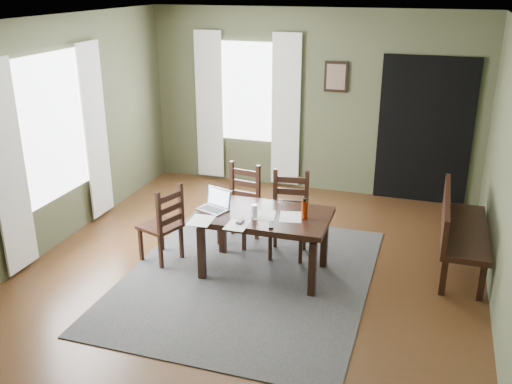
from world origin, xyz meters
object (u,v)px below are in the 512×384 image
(chair_end, at_px, (163,225))
(laptop, at_px, (215,204))
(chair_back_left, at_px, (240,205))
(dining_table, at_px, (264,221))
(chair_back_right, at_px, (289,216))
(water_bottle, at_px, (304,209))
(bench, at_px, (458,226))

(chair_end, xyz_separation_m, laptop, (0.63, 0.05, 0.31))
(chair_back_left, bearing_deg, dining_table, -44.35)
(chair_end, bearing_deg, chair_back_right, 134.66)
(chair_end, distance_m, laptop, 0.70)
(water_bottle, bearing_deg, dining_table, -179.72)
(chair_back_left, distance_m, laptop, 0.78)
(dining_table, height_order, chair_back_left, chair_back_left)
(dining_table, xyz_separation_m, chair_back_right, (0.13, 0.54, -0.14))
(bench, bearing_deg, chair_end, 105.12)
(dining_table, height_order, chair_end, chair_end)
(chair_back_right, distance_m, laptop, 0.94)
(chair_back_left, height_order, laptop, chair_back_left)
(chair_back_right, distance_m, bench, 1.89)
(chair_back_right, bearing_deg, chair_back_left, 160.48)
(bench, distance_m, laptop, 2.70)
(chair_end, distance_m, water_bottle, 1.66)
(chair_back_left, distance_m, water_bottle, 1.23)
(chair_back_left, bearing_deg, laptop, -83.90)
(dining_table, relative_size, chair_back_left, 1.46)
(chair_back_left, relative_size, laptop, 2.52)
(dining_table, relative_size, water_bottle, 6.19)
(dining_table, bearing_deg, laptop, -177.35)
(chair_back_left, bearing_deg, water_bottle, -27.13)
(chair_end, relative_size, bench, 0.61)
(bench, xyz_separation_m, water_bottle, (-1.57, -0.78, 0.30))
(dining_table, distance_m, chair_end, 1.20)
(chair_end, distance_m, bench, 3.30)
(chair_end, height_order, laptop, chair_end)
(chair_end, height_order, chair_back_right, chair_back_right)
(dining_table, relative_size, bench, 0.93)
(chair_back_right, bearing_deg, water_bottle, -67.05)
(chair_back_right, relative_size, laptop, 2.58)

